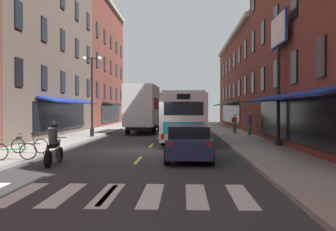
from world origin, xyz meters
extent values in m
cube|color=#333335|center=(0.00, 0.00, -0.05)|extent=(34.80, 80.00, 0.10)
cube|color=#DBCC4C|center=(0.00, -10.00, 0.00)|extent=(0.14, 2.40, 0.01)
cube|color=#DBCC4C|center=(0.00, -3.50, 0.00)|extent=(0.14, 2.40, 0.01)
cube|color=#DBCC4C|center=(0.00, 3.00, 0.00)|extent=(0.14, 2.40, 0.01)
cube|color=#DBCC4C|center=(0.00, 9.50, 0.00)|extent=(0.14, 2.40, 0.01)
cube|color=#DBCC4C|center=(0.00, 16.00, 0.00)|extent=(0.14, 2.40, 0.01)
cube|color=#DBCC4C|center=(0.00, 22.50, 0.00)|extent=(0.14, 2.40, 0.01)
cube|color=#DBCC4C|center=(0.00, 29.00, 0.00)|extent=(0.14, 2.40, 0.01)
cube|color=#DBCC4C|center=(0.00, 35.50, 0.00)|extent=(0.14, 2.40, 0.01)
cube|color=silver|center=(-2.20, -10.00, 0.00)|extent=(0.50, 2.80, 0.01)
cube|color=silver|center=(-1.10, -10.00, 0.00)|extent=(0.50, 2.80, 0.01)
cube|color=silver|center=(0.00, -10.00, 0.00)|extent=(0.50, 2.80, 0.01)
cube|color=silver|center=(1.10, -10.00, 0.00)|extent=(0.50, 2.80, 0.01)
cube|color=silver|center=(2.20, -10.00, 0.00)|extent=(0.50, 2.80, 0.01)
cube|color=silver|center=(3.30, -10.00, 0.00)|extent=(0.50, 2.80, 0.01)
cube|color=gray|center=(-5.90, 0.00, 0.07)|extent=(3.00, 80.00, 0.14)
cube|color=gray|center=(5.90, 0.00, 0.07)|extent=(3.00, 80.00, 0.14)
cube|color=brown|center=(-11.40, 10.00, 8.89)|extent=(8.00, 19.90, 17.78)
cube|color=black|center=(-7.36, 10.00, 1.55)|extent=(0.10, 12.00, 2.10)
cube|color=navy|center=(-6.65, 10.00, 2.75)|extent=(1.38, 11.20, 0.44)
cube|color=black|center=(-7.36, 2.00, 4.20)|extent=(0.10, 1.00, 1.60)
cube|color=black|center=(-7.36, 6.00, 4.20)|extent=(0.10, 1.00, 1.60)
cube|color=black|center=(-7.36, 10.00, 4.20)|extent=(0.10, 1.00, 1.60)
cube|color=black|center=(-7.36, 14.00, 4.20)|extent=(0.10, 1.00, 1.60)
cube|color=black|center=(-7.36, 18.00, 4.20)|extent=(0.10, 1.00, 1.60)
cube|color=black|center=(-7.36, 2.00, 7.40)|extent=(0.10, 1.00, 1.60)
cube|color=black|center=(-7.36, 6.00, 7.40)|extent=(0.10, 1.00, 1.60)
cube|color=black|center=(-7.36, 10.00, 7.40)|extent=(0.10, 1.00, 1.60)
cube|color=black|center=(-7.36, 14.00, 7.40)|extent=(0.10, 1.00, 1.60)
cube|color=black|center=(-7.36, 18.00, 7.40)|extent=(0.10, 1.00, 1.60)
cube|color=black|center=(-7.36, 14.00, 10.60)|extent=(0.10, 1.00, 1.60)
cube|color=black|center=(-7.36, 18.00, 10.60)|extent=(0.10, 1.00, 1.60)
cube|color=brown|center=(-11.40, 30.00, 7.88)|extent=(8.00, 19.90, 15.76)
cube|color=#B2AD9E|center=(-7.30, 30.00, 15.41)|extent=(0.44, 19.40, 0.40)
cube|color=black|center=(-7.36, 30.00, 1.55)|extent=(0.10, 12.00, 2.10)
cube|color=black|center=(-6.65, 30.00, 2.75)|extent=(1.38, 11.20, 0.44)
cube|color=black|center=(-7.36, 22.00, 4.20)|extent=(0.10, 1.00, 1.60)
cube|color=black|center=(-7.36, 26.00, 4.20)|extent=(0.10, 1.00, 1.60)
cube|color=black|center=(-7.36, 30.00, 4.20)|extent=(0.10, 1.00, 1.60)
cube|color=black|center=(-7.36, 34.00, 4.20)|extent=(0.10, 1.00, 1.60)
cube|color=black|center=(-7.36, 38.00, 4.20)|extent=(0.10, 1.00, 1.60)
cube|color=black|center=(-7.36, 22.00, 7.40)|extent=(0.10, 1.00, 1.60)
cube|color=black|center=(-7.36, 26.00, 7.40)|extent=(0.10, 1.00, 1.60)
cube|color=black|center=(-7.36, 30.00, 7.40)|extent=(0.10, 1.00, 1.60)
cube|color=black|center=(-7.36, 34.00, 7.40)|extent=(0.10, 1.00, 1.60)
cube|color=black|center=(-7.36, 38.00, 7.40)|extent=(0.10, 1.00, 1.60)
cube|color=black|center=(-7.36, 22.00, 10.60)|extent=(0.10, 1.00, 1.60)
cube|color=black|center=(-7.36, 26.00, 10.60)|extent=(0.10, 1.00, 1.60)
cube|color=black|center=(-7.36, 30.00, 10.60)|extent=(0.10, 1.00, 1.60)
cube|color=black|center=(-7.36, 34.00, 10.60)|extent=(0.10, 1.00, 1.60)
cube|color=black|center=(-7.36, 38.00, 10.60)|extent=(0.10, 1.00, 1.60)
cube|color=black|center=(7.36, 0.00, 1.55)|extent=(0.10, 16.00, 2.10)
cube|color=navy|center=(6.65, 0.00, 2.75)|extent=(1.38, 14.93, 0.44)
cube|color=black|center=(7.36, -3.81, 4.20)|extent=(0.10, 1.00, 1.60)
cube|color=black|center=(7.36, 0.00, 4.20)|extent=(0.10, 1.00, 1.60)
cube|color=black|center=(7.36, 3.81, 4.20)|extent=(0.10, 1.00, 1.60)
cube|color=black|center=(7.36, 7.62, 4.20)|extent=(0.10, 1.00, 1.60)
cube|color=black|center=(7.36, 11.43, 4.20)|extent=(0.10, 1.00, 1.60)
cube|color=black|center=(7.36, 0.00, 7.40)|extent=(0.10, 1.00, 1.60)
cube|color=black|center=(7.36, 3.81, 7.40)|extent=(0.10, 1.00, 1.60)
cube|color=black|center=(7.36, 7.62, 7.40)|extent=(0.10, 1.00, 1.60)
cube|color=black|center=(7.36, 11.43, 7.40)|extent=(0.10, 1.00, 1.60)
cube|color=black|center=(7.36, 11.43, 10.60)|extent=(0.10, 1.00, 1.60)
cube|color=brown|center=(11.40, 26.67, 5.25)|extent=(8.00, 26.57, 10.50)
cube|color=#B2AD9E|center=(7.30, 26.67, 10.15)|extent=(0.44, 26.07, 0.40)
cube|color=black|center=(7.36, 26.67, 1.55)|extent=(0.10, 16.00, 2.10)
cube|color=#1E6638|center=(6.65, 26.67, 2.75)|extent=(1.38, 14.93, 0.44)
cube|color=black|center=(7.36, 15.24, 4.20)|extent=(0.10, 1.00, 1.60)
cube|color=black|center=(7.36, 19.05, 4.20)|extent=(0.10, 1.00, 1.60)
cube|color=black|center=(7.36, 22.86, 4.20)|extent=(0.10, 1.00, 1.60)
cube|color=black|center=(7.36, 26.67, 4.20)|extent=(0.10, 1.00, 1.60)
cube|color=black|center=(7.36, 30.48, 4.20)|extent=(0.10, 1.00, 1.60)
cube|color=black|center=(7.36, 34.29, 4.20)|extent=(0.10, 1.00, 1.60)
cube|color=black|center=(7.36, 38.10, 4.20)|extent=(0.10, 1.00, 1.60)
cube|color=black|center=(7.36, 15.24, 7.40)|extent=(0.10, 1.00, 1.60)
cube|color=black|center=(7.36, 19.05, 7.40)|extent=(0.10, 1.00, 1.60)
cube|color=black|center=(7.36, 22.86, 7.40)|extent=(0.10, 1.00, 1.60)
cube|color=black|center=(7.36, 26.67, 7.40)|extent=(0.10, 1.00, 1.60)
cube|color=black|center=(7.36, 30.48, 7.40)|extent=(0.10, 1.00, 1.60)
cube|color=black|center=(7.36, 34.29, 7.40)|extent=(0.10, 1.00, 1.60)
cube|color=black|center=(7.36, 38.10, 7.40)|extent=(0.10, 1.00, 1.60)
cylinder|color=black|center=(7.05, 1.90, 2.88)|extent=(0.18, 0.18, 5.48)
cylinder|color=black|center=(7.05, 1.90, 0.26)|extent=(0.40, 0.40, 0.24)
cube|color=navy|center=(7.05, 1.90, 6.40)|extent=(0.10, 3.17, 1.72)
cube|color=silver|center=(6.99, 1.90, 6.40)|extent=(0.04, 3.01, 1.56)
cube|color=silver|center=(7.11, 1.90, 6.40)|extent=(0.04, 3.01, 1.56)
cube|color=white|center=(1.93, 6.46, 1.67)|extent=(2.64, 11.61, 2.64)
cube|color=silver|center=(1.93, 6.46, 3.05)|extent=(2.43, 10.41, 0.16)
cube|color=black|center=(1.93, 6.76, 1.86)|extent=(2.66, 9.21, 0.96)
cube|color=#193899|center=(1.93, 6.46, 0.60)|extent=(2.66, 11.21, 0.36)
cube|color=black|center=(1.97, 12.22, 1.86)|extent=(2.25, 0.14, 1.10)
cube|color=black|center=(1.89, 0.71, 2.15)|extent=(2.05, 0.14, 0.70)
cube|color=teal|center=(1.89, 0.70, 1.14)|extent=(2.15, 0.12, 0.64)
cube|color=black|center=(1.89, 0.70, 2.77)|extent=(0.70, 0.11, 0.28)
cube|color=red|center=(0.79, 0.70, 0.70)|extent=(0.20, 0.08, 0.28)
cube|color=red|center=(2.98, 0.68, 0.70)|extent=(0.20, 0.08, 0.28)
cylinder|color=black|center=(0.78, 10.27, 0.50)|extent=(0.31, 1.00, 1.00)
cylinder|color=black|center=(3.13, 10.25, 0.50)|extent=(0.31, 1.00, 1.00)
cylinder|color=black|center=(0.73, 3.18, 0.50)|extent=(0.31, 1.00, 1.00)
cylinder|color=black|center=(3.08, 3.16, 0.50)|extent=(0.31, 1.00, 1.00)
cube|color=black|center=(-1.51, 17.79, 1.55)|extent=(2.38, 2.49, 2.40)
cube|color=black|center=(-1.48, 18.96, 2.40)|extent=(2.00, 0.17, 0.80)
cube|color=silver|center=(-1.65, 13.65, 2.41)|extent=(2.59, 5.94, 3.42)
cube|color=maroon|center=(-0.43, 13.61, 2.58)|extent=(0.17, 3.52, 0.90)
cube|color=black|center=(-1.61, 14.86, 0.55)|extent=(2.16, 7.94, 0.24)
cylinder|color=black|center=(-2.62, 17.63, 0.45)|extent=(0.31, 0.91, 0.90)
cylinder|color=black|center=(-0.42, 17.55, 0.45)|extent=(0.31, 0.91, 0.90)
cylinder|color=black|center=(-2.78, 12.81, 0.45)|extent=(0.31, 0.91, 0.90)
cylinder|color=black|center=(-0.58, 12.74, 0.45)|extent=(0.31, 0.91, 0.90)
cube|color=navy|center=(2.11, -3.32, 0.61)|extent=(1.80, 4.44, 0.74)
cube|color=black|center=(2.11, -3.49, 1.20)|extent=(1.63, 2.40, 0.49)
cube|color=red|center=(1.39, -5.51, 0.88)|extent=(0.20, 0.06, 0.14)
cube|color=red|center=(2.80, -5.52, 0.88)|extent=(0.20, 0.06, 0.14)
cylinder|color=black|center=(1.29, -1.80, 0.32)|extent=(0.22, 0.64, 0.64)
cylinder|color=black|center=(2.96, -1.81, 0.32)|extent=(0.22, 0.64, 0.64)
cylinder|color=black|center=(1.26, -4.83, 0.32)|extent=(0.22, 0.64, 0.64)
cylinder|color=black|center=(2.93, -4.84, 0.32)|extent=(0.22, 0.64, 0.64)
cube|color=silver|center=(-1.62, 25.33, 0.60)|extent=(1.91, 4.36, 0.72)
cube|color=black|center=(-1.62, 25.16, 1.16)|extent=(1.73, 2.36, 0.47)
cube|color=red|center=(-2.40, 23.19, 0.86)|extent=(0.20, 0.06, 0.14)
cube|color=red|center=(-0.88, 23.17, 0.86)|extent=(0.20, 0.06, 0.14)
cylinder|color=black|center=(-2.50, 26.81, 0.32)|extent=(0.22, 0.64, 0.64)
cylinder|color=black|center=(-0.72, 26.80, 0.32)|extent=(0.22, 0.64, 0.64)
cylinder|color=black|center=(-2.52, 23.87, 0.32)|extent=(0.22, 0.64, 0.64)
cylinder|color=black|center=(-0.74, 23.85, 0.32)|extent=(0.22, 0.64, 0.64)
cylinder|color=black|center=(-3.03, -4.30, 0.31)|extent=(0.12, 0.62, 0.62)
cylinder|color=black|center=(-2.99, -5.75, 0.31)|extent=(0.14, 0.62, 0.62)
cylinder|color=#B2B2B7|center=(-3.03, -4.42, 0.61)|extent=(0.08, 0.33, 0.68)
ellipsoid|color=navy|center=(-3.02, -4.85, 0.81)|extent=(0.33, 0.57, 0.28)
cube|color=black|center=(-3.01, -5.25, 0.74)|extent=(0.27, 0.57, 0.12)
cube|color=#B2B2B7|center=(-3.01, -5.03, 0.40)|extent=(0.25, 0.41, 0.30)
cylinder|color=#B2B2B7|center=(-3.02, -4.52, 1.02)|extent=(0.62, 0.06, 0.04)
cylinder|color=#4C4C51|center=(-3.01, -5.18, 1.13)|extent=(0.35, 0.47, 0.66)
sphere|color=black|center=(-3.01, -5.07, 1.53)|extent=(0.26, 0.26, 0.26)
cylinder|color=#4C4C51|center=(-3.19, -5.15, 0.40)|extent=(0.15, 0.36, 0.56)
cylinder|color=#4C4C51|center=(-2.83, -5.14, 0.40)|extent=(0.15, 0.36, 0.56)
torus|color=black|center=(-5.20, -4.86, 0.47)|extent=(0.66, 0.18, 0.66)
torus|color=black|center=(-4.17, -4.64, 0.47)|extent=(0.66, 0.18, 0.66)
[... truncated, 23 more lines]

